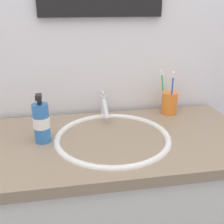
# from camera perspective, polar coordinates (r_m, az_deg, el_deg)

# --- Properties ---
(tiled_wall_back) EXTENTS (2.25, 0.04, 2.40)m
(tiled_wall_back) POSITION_cam_1_polar(r_m,az_deg,el_deg) (1.21, -2.40, 15.01)
(tiled_wall_back) COLOR silver
(tiled_wall_back) RESTS_ON ground
(sink_basin) EXTENTS (0.43, 0.43, 0.09)m
(sink_basin) POSITION_cam_1_polar(r_m,az_deg,el_deg) (1.04, 0.28, -6.74)
(sink_basin) COLOR white
(sink_basin) RESTS_ON vanity_counter
(faucet) EXTENTS (0.02, 0.15, 0.10)m
(faucet) POSITION_cam_1_polar(r_m,az_deg,el_deg) (1.19, -1.42, 1.21)
(faucet) COLOR silver
(faucet) RESTS_ON sink_basin
(toothbrush_cup) EXTENTS (0.07, 0.07, 0.10)m
(toothbrush_cup) POSITION_cam_1_polar(r_m,az_deg,el_deg) (1.25, 11.82, 1.84)
(toothbrush_cup) COLOR orange
(toothbrush_cup) RESTS_ON vanity_counter
(toothbrush_blue) EXTENTS (0.02, 0.04, 0.20)m
(toothbrush_blue) POSITION_cam_1_polar(r_m,az_deg,el_deg) (1.20, 12.36, 4.33)
(toothbrush_blue) COLOR blue
(toothbrush_blue) RESTS_ON toothbrush_cup
(toothbrush_green) EXTENTS (0.03, 0.03, 0.19)m
(toothbrush_green) POSITION_cam_1_polar(r_m,az_deg,el_deg) (1.25, 10.50, 4.98)
(toothbrush_green) COLOR green
(toothbrush_green) RESTS_ON toothbrush_cup
(soap_dispenser) EXTENTS (0.06, 0.06, 0.18)m
(soap_dispenser) POSITION_cam_1_polar(r_m,az_deg,el_deg) (1.00, -14.43, -2.07)
(soap_dispenser) COLOR #3372BF
(soap_dispenser) RESTS_ON vanity_counter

